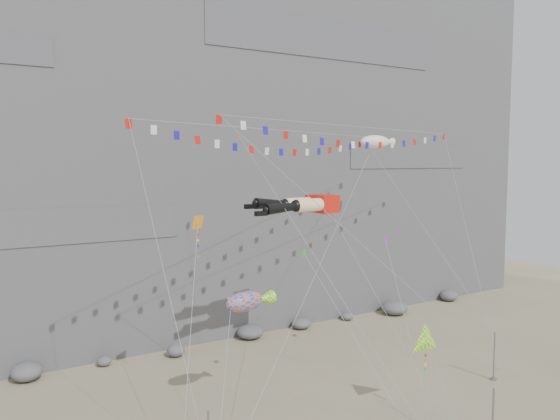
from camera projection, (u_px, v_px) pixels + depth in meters
name	position (u px, v px, depth m)	size (l,w,h in m)	color
ground	(362.00, 404.00, 38.96)	(120.00, 120.00, 0.00)	gray
cliff	(189.00, 96.00, 64.01)	(80.00, 28.00, 50.00)	slate
talus_boulders	(250.00, 332.00, 53.39)	(60.00, 3.00, 1.20)	#5E5E63
anchor_pole_right	(494.00, 356.00, 43.11)	(0.12, 0.12, 3.87)	slate
legs_kite	(301.00, 205.00, 42.44)	(7.90, 14.59, 19.22)	red
flag_banner_upper	(288.00, 131.00, 42.56)	(28.21, 17.68, 25.78)	red
flag_banner_lower	(361.00, 127.00, 44.25)	(29.34, 11.26, 23.26)	red
harlequin_kite	(198.00, 223.00, 36.01)	(5.48, 8.90, 16.06)	red
fish_windsock	(245.00, 302.00, 36.11)	(6.93, 6.70, 10.92)	#FF600D
delta_kite	(426.00, 342.00, 36.59)	(3.02, 5.75, 7.70)	yellow
blimp_windsock	(375.00, 142.00, 52.12)	(6.10, 14.99, 24.01)	#FCEDCF
small_kite_a	(243.00, 142.00, 42.73)	(5.46, 17.13, 25.86)	orange
small_kite_b	(386.00, 242.00, 44.26)	(5.40, 10.76, 15.60)	purple
small_kite_c	(306.00, 257.00, 37.12)	(3.44, 9.24, 14.22)	green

